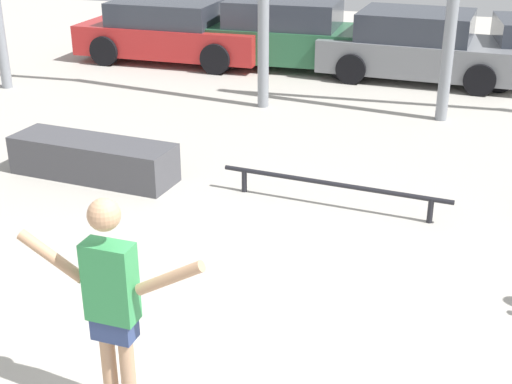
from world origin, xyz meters
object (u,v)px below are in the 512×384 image
Objects in this scene: parked_car_red at (172,32)px; parked_car_green at (289,35)px; grind_box at (93,159)px; parked_car_grey at (420,47)px; skateboarder at (112,297)px; grind_rail at (333,186)px.

parked_car_red is 0.99× the size of parked_car_green.
parked_car_green is at bearing 79.61° from grind_box.
parked_car_green is at bearing 5.33° from parked_car_red.
parked_car_green is at bearing 179.08° from parked_car_grey.
parked_car_green reaches higher than grind_box.
grind_rail is (1.01, 4.16, -0.75)m from skateboarder.
skateboarder is 0.41× the size of parked_car_green.
parked_car_red is at bearing 124.06° from grind_rail.
grind_rail is at bearing -52.88° from parked_car_red.
grind_box is at bearing -75.52° from parked_car_red.
parked_car_green is 2.83m from parked_car_grey.
parked_car_green is (2.66, 0.11, 0.04)m from parked_car_red.
grind_rail is at bearing -90.32° from parked_car_grey.
skateboarder is 4.35m from grind_rail.
parked_car_red is (-1.38, 6.84, 0.38)m from grind_box.
parked_car_red reaches higher than grind_rail.
skateboarder is at bearing -68.49° from parked_car_red.
skateboarder reaches higher than parked_car_green.
grind_box is 0.56× the size of parked_car_grey.
parked_car_red is at bearing -176.50° from parked_car_grey.
skateboarder is at bearing -61.53° from grind_box.
parked_car_red is at bearing 113.30° from skateboarder.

